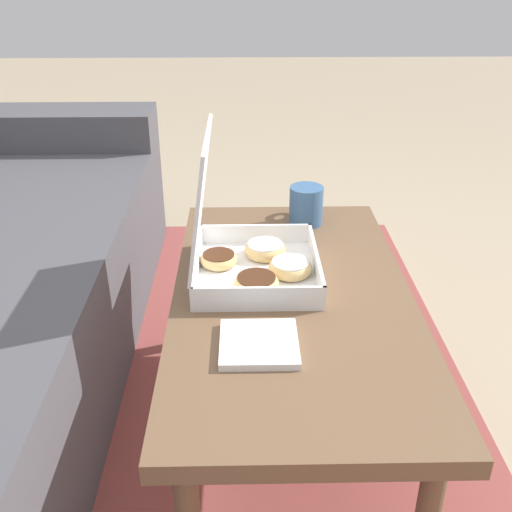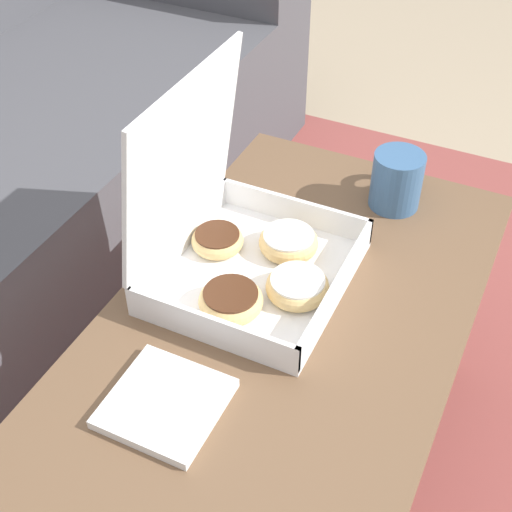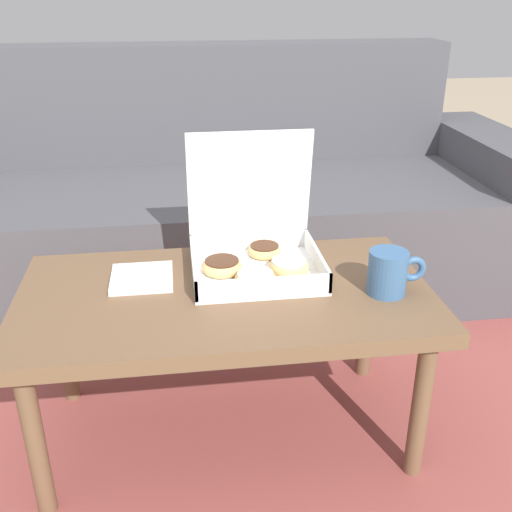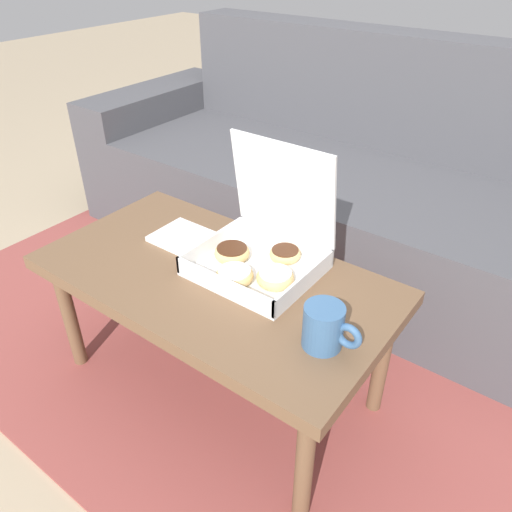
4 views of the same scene
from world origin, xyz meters
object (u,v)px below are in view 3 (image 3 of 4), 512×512
(coffee_table, at_px, (226,307))
(pastry_box, at_px, (255,250))
(couch, at_px, (204,210))
(coffee_mug, at_px, (389,272))

(coffee_table, height_order, pastry_box, pastry_box)
(couch, height_order, coffee_mug, couch)
(couch, relative_size, coffee_table, 2.50)
(coffee_table, distance_m, pastry_box, 0.17)
(coffee_mug, bearing_deg, coffee_table, 170.48)
(coffee_table, relative_size, pastry_box, 2.91)
(couch, height_order, coffee_table, couch)
(pastry_box, xyz_separation_m, coffee_mug, (0.30, -0.16, -0.00))
(coffee_table, distance_m, coffee_mug, 0.41)
(couch, relative_size, coffee_mug, 17.68)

